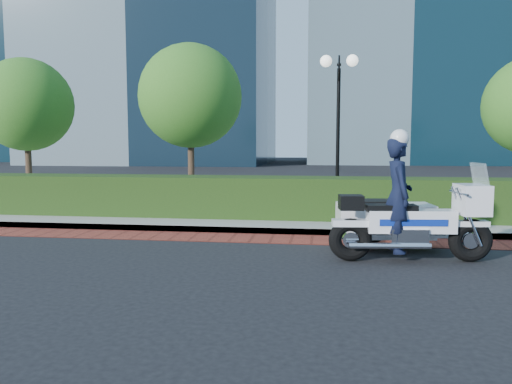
# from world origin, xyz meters

# --- Properties ---
(ground) EXTENTS (120.00, 120.00, 0.00)m
(ground) POSITION_xyz_m (0.00, 0.00, 0.00)
(ground) COLOR black
(ground) RESTS_ON ground
(brick_strip) EXTENTS (60.00, 1.00, 0.01)m
(brick_strip) POSITION_xyz_m (0.00, 1.50, 0.01)
(brick_strip) COLOR maroon
(brick_strip) RESTS_ON ground
(sidewalk) EXTENTS (60.00, 8.00, 0.15)m
(sidewalk) POSITION_xyz_m (0.00, 6.00, 0.07)
(sidewalk) COLOR gray
(sidewalk) RESTS_ON ground
(hedge_main) EXTENTS (18.00, 1.20, 1.00)m
(hedge_main) POSITION_xyz_m (0.00, 3.60, 0.65)
(hedge_main) COLOR black
(hedge_main) RESTS_ON sidewalk
(lamppost) EXTENTS (1.02, 0.70, 4.21)m
(lamppost) POSITION_xyz_m (1.00, 5.20, 2.96)
(lamppost) COLOR black
(lamppost) RESTS_ON sidewalk
(tree_a) EXTENTS (3.00, 3.00, 4.58)m
(tree_a) POSITION_xyz_m (-9.00, 6.50, 3.22)
(tree_a) COLOR #332319
(tree_a) RESTS_ON sidewalk
(tree_b) EXTENTS (3.20, 3.20, 4.89)m
(tree_b) POSITION_xyz_m (-3.50, 6.50, 3.43)
(tree_b) COLOR #332319
(tree_b) RESTS_ON sidewalk
(tower_far_left) EXTENTS (16.00, 14.00, 34.00)m
(tower_far_left) POSITION_xyz_m (-36.00, 46.00, 17.00)
(tower_far_left) COLOR black
(tower_far_left) RESTS_ON ground
(police_motorcycle) EXTENTS (2.75, 1.95, 2.22)m
(police_motorcycle) POSITION_xyz_m (1.95, 0.23, 0.76)
(police_motorcycle) COLOR black
(police_motorcycle) RESTS_ON ground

